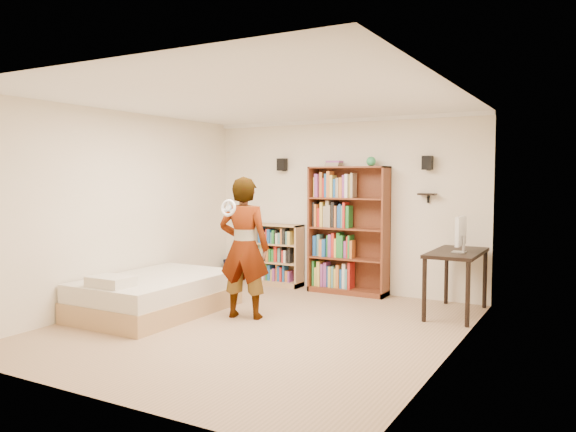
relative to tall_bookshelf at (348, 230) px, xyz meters
name	(u,v)px	position (x,y,z in m)	size (l,w,h in m)	color
ground	(259,327)	(-0.17, -2.32, -0.98)	(4.50, 5.00, 0.01)	tan
room_shell	(258,180)	(-0.17, -2.32, 0.78)	(4.52, 5.02, 2.71)	white
crown_molding	(258,102)	(-0.17, -2.32, 1.69)	(4.50, 5.00, 0.06)	white
speaker_left	(282,165)	(-1.22, 0.08, 1.02)	(0.14, 0.12, 0.20)	black
speaker_right	(427,163)	(1.18, 0.08, 1.02)	(0.14, 0.12, 0.20)	black
wall_shelf	(427,194)	(1.18, 0.09, 0.57)	(0.25, 0.16, 0.03)	black
tall_bookshelf	(348,230)	(0.00, 0.00, 0.00)	(1.24, 0.36, 1.96)	brown
low_bookshelf	(279,255)	(-1.25, 0.03, -0.47)	(0.81, 0.31, 1.02)	tan
computer_desk	(456,283)	(1.76, -0.54, -0.56)	(0.61, 1.23, 0.84)	black
imac	(459,234)	(1.81, -0.67, 0.09)	(0.09, 0.46, 0.46)	silver
daybed	(156,290)	(-1.72, -2.39, -0.67)	(1.34, 2.07, 0.61)	white
person	(244,248)	(-0.57, -2.03, -0.08)	(0.66, 0.43, 1.80)	black
wii_wheel	(228,208)	(-0.57, -2.36, 0.44)	(0.21, 0.21, 0.04)	silver
navy_bag	(234,269)	(-2.15, 0.03, -0.77)	(0.31, 0.20, 0.41)	black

